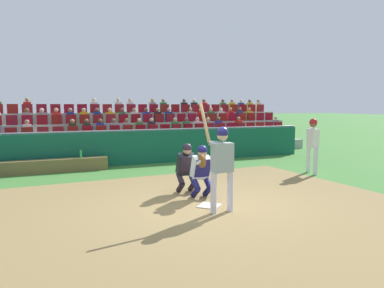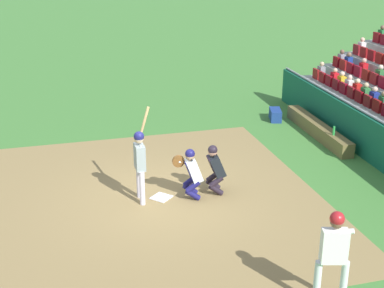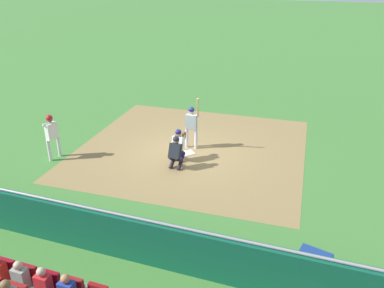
{
  "view_description": "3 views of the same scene",
  "coord_description": "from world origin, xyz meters",
  "views": [
    {
      "loc": [
        3.4,
        6.9,
        2.21
      ],
      "look_at": [
        0.35,
        -0.17,
        1.39
      ],
      "focal_mm": 33.32,
      "sensor_mm": 36.0,
      "label": 1
    },
    {
      "loc": [
        -11.97,
        2.04,
        6.02
      ],
      "look_at": [
        0.27,
        -0.84,
        1.25
      ],
      "focal_mm": 51.12,
      "sensor_mm": 36.0,
      "label": 2
    },
    {
      "loc": [
        4.64,
        -13.08,
        6.83
      ],
      "look_at": [
        0.48,
        -0.92,
        0.88
      ],
      "focal_mm": 35.92,
      "sensor_mm": 36.0,
      "label": 3
    }
  ],
  "objects": [
    {
      "name": "on_deck_batter",
      "position": [
        -4.77,
        -2.12,
        1.11
      ],
      "size": [
        0.32,
        0.61,
        1.81
      ],
      "color": "silver",
      "rests_on": "ground_plane"
    },
    {
      "name": "ground_plane",
      "position": [
        0.0,
        0.0,
        0.0
      ],
      "size": [
        160.0,
        160.0,
        0.0
      ],
      "primitive_type": "plane",
      "color": "#417B34"
    },
    {
      "name": "catcher_crouching",
      "position": [
        -0.14,
        -0.72,
        0.72
      ],
      "size": [
        0.47,
        0.72,
        1.3
      ],
      "color": "navy",
      "rests_on": "ground_plane"
    },
    {
      "name": "batter_at_plate",
      "position": [
        -0.03,
        0.5,
        1.12
      ],
      "size": [
        0.66,
        0.46,
        2.28
      ],
      "color": "silver",
      "rests_on": "ground_plane"
    },
    {
      "name": "infield_dirt_patch",
      "position": [
        0.0,
        0.5,
        0.0
      ],
      "size": [
        9.33,
        9.01,
        0.01
      ],
      "primitive_type": "cube",
      "rotation": [
        0.0,
        0.0,
        0.04
      ],
      "color": "olive",
      "rests_on": "ground_plane"
    },
    {
      "name": "home_plate_marker",
      "position": [
        0.0,
        0.0,
        0.02
      ],
      "size": [
        0.62,
        0.62,
        0.02
      ],
      "primitive_type": "cube",
      "rotation": [
        0.0,
        0.0,
        0.79
      ],
      "color": "white",
      "rests_on": "infield_dirt_patch"
    },
    {
      "name": "water_bottle_on_bench",
      "position": [
        2.12,
        -5.66,
        0.58
      ],
      "size": [
        0.07,
        0.07,
        0.27
      ],
      "primitive_type": "cylinder",
      "color": "green",
      "rests_on": "dugout_bench"
    },
    {
      "name": "dugout_bench",
      "position": [
        3.27,
        -5.71,
        0.22
      ],
      "size": [
        4.07,
        0.4,
        0.44
      ],
      "primitive_type": "cube",
      "color": "brown",
      "rests_on": "ground_plane"
    },
    {
      "name": "home_plate_umpire",
      "position": [
        -0.01,
        -1.36,
        0.7
      ],
      "size": [
        0.48,
        0.47,
        1.29
      ],
      "color": "black",
      "rests_on": "ground_plane"
    },
    {
      "name": "equipment_duffel_bag",
      "position": [
        5.13,
        -4.98,
        0.19
      ],
      "size": [
        0.85,
        0.54,
        0.38
      ],
      "primitive_type": "cube",
      "rotation": [
        0.0,
        0.0,
        -0.25
      ],
      "color": "navy",
      "rests_on": "ground_plane"
    }
  ]
}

